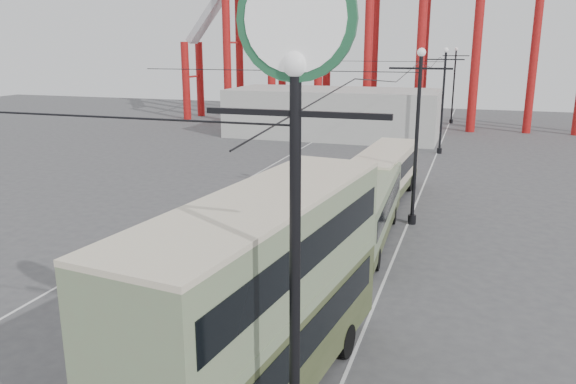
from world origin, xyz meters
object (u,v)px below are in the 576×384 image
(lamp_post_near, at_px, (295,140))
(single_decker_green, at_px, (365,208))
(double_decker_bus, at_px, (265,291))
(pedestrian, at_px, (220,259))
(single_decker_cream, at_px, (384,172))

(lamp_post_near, bearing_deg, single_decker_green, 96.43)
(double_decker_bus, relative_size, pedestrian, 5.75)
(single_decker_green, bearing_deg, double_decker_bus, -92.30)
(single_decker_green, height_order, pedestrian, single_decker_green)
(double_decker_bus, distance_m, single_decker_cream, 21.80)
(double_decker_bus, distance_m, single_decker_green, 13.76)
(pedestrian, bearing_deg, lamp_post_near, 108.83)
(lamp_post_near, xyz_separation_m, single_decker_green, (-1.96, 17.40, -6.15))
(lamp_post_near, distance_m, single_decker_green, 18.56)
(single_decker_green, relative_size, single_decker_cream, 1.05)
(double_decker_bus, bearing_deg, single_decker_green, 96.56)
(lamp_post_near, distance_m, double_decker_bus, 6.27)
(single_decker_green, relative_size, pedestrian, 5.66)
(lamp_post_near, relative_size, double_decker_bus, 0.98)
(double_decker_bus, distance_m, pedestrian, 8.70)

